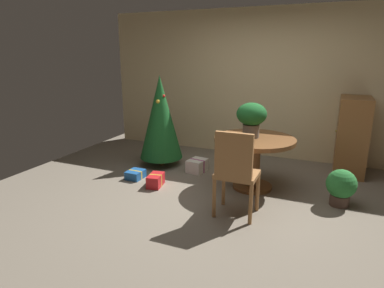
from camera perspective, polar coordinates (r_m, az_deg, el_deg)
The scene contains 11 objects.
ground_plane at distance 4.31m, azimuth 5.66°, elevation -9.84°, with size 6.60×6.60×0.00m, color #756B5B.
back_wall_panel at distance 6.06m, azimuth 12.45°, elevation 10.07°, with size 6.00×0.10×2.60m, color beige.
round_dining_table at distance 4.59m, azimuth 10.73°, elevation -1.09°, with size 1.10×1.10×0.73m.
flower_vase at distance 4.49m, azimuth 10.29°, elevation 4.74°, with size 0.41×0.41×0.47m.
wooden_chair_near at distance 3.72m, azimuth 7.56°, elevation -4.41°, with size 0.47×0.40×1.03m.
holiday_tree at distance 5.43m, azimuth -5.49°, elevation 4.62°, with size 0.71×0.71×1.50m.
gift_box_cream at distance 5.25m, azimuth 0.90°, elevation -3.79°, with size 0.30×0.35×0.20m.
gift_box_blue at distance 5.07m, azimuth -9.80°, elevation -5.24°, with size 0.23×0.27×0.12m.
gift_box_red at distance 4.74m, azimuth -6.34°, elevation -6.29°, with size 0.23×0.33×0.17m.
wooden_cabinet at distance 5.65m, azimuth 26.03°, elevation 1.25°, with size 0.47×0.71×1.20m.
potted_plant at distance 4.48m, azimuth 24.48°, elevation -6.67°, with size 0.36×0.36×0.47m.
Camera 1 is at (1.14, -3.72, 1.84)m, focal length 30.70 mm.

